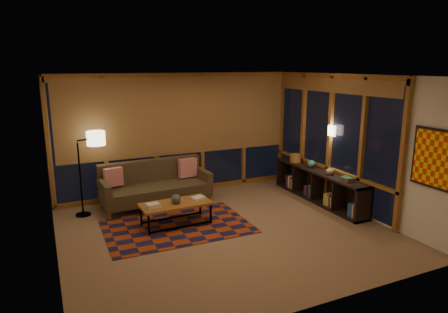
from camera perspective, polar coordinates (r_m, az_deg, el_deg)
name	(u,v)px	position (r m, az deg, el deg)	size (l,w,h in m)	color
floor	(225,231)	(7.18, 0.19, -10.59)	(5.50, 5.00, 0.01)	#97704B
ceiling	(225,76)	(6.58, 0.21, 11.49)	(5.50, 5.00, 0.01)	#F4E6CE
walls	(225,157)	(6.75, 0.20, -0.03)	(5.51, 5.01, 2.70)	silver
window_wall_back	(180,134)	(8.97, -6.37, 3.15)	(5.30, 0.16, 2.60)	olive
window_wall_right	(329,139)	(8.67, 14.75, 2.45)	(0.16, 3.70, 2.60)	olive
wall_art	(433,158)	(7.01, 27.73, -0.23)	(0.06, 0.74, 0.94)	red
wall_sconce	(332,131)	(8.49, 15.15, 3.58)	(0.12, 0.18, 0.22)	beige
sofa	(156,185)	(8.39, -9.70, -3.99)	(2.19, 0.89, 0.90)	#453926
pillow_left	(114,179)	(8.30, -15.51, -3.15)	(0.37, 0.12, 0.37)	red
pillow_right	(188,169)	(8.74, -5.23, -1.79)	(0.40, 0.13, 0.40)	red
area_rug	(177,226)	(7.40, -6.69, -9.89)	(2.56, 1.71, 0.01)	#903010
coffee_table	(176,214)	(7.41, -6.86, -8.14)	(1.27, 0.58, 0.42)	olive
book_stack_a	(153,205)	(7.17, -10.16, -6.87)	(0.24, 0.19, 0.07)	beige
book_stack_b	(198,198)	(7.47, -3.73, -5.96)	(0.24, 0.19, 0.05)	beige
ceramic_pot	(176,199)	(7.28, -6.87, -6.01)	(0.18, 0.18, 0.18)	black
floor_lamp	(80,175)	(8.11, -19.87, -2.50)	(0.54, 0.35, 1.63)	black
bookshelf	(318,186)	(8.80, 13.35, -4.10)	(0.40, 2.71, 0.68)	black
basket	(295,158)	(9.34, 10.16, -0.22)	(0.25, 0.25, 0.19)	olive
teal_bowl	(311,164)	(8.91, 12.34, -1.02)	(0.17, 0.17, 0.17)	teal
vase	(330,170)	(8.44, 14.89, -1.90)	(0.17, 0.17, 0.18)	tan
shelf_book_stack	(347,179)	(8.08, 17.16, -3.10)	(0.17, 0.25, 0.07)	beige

